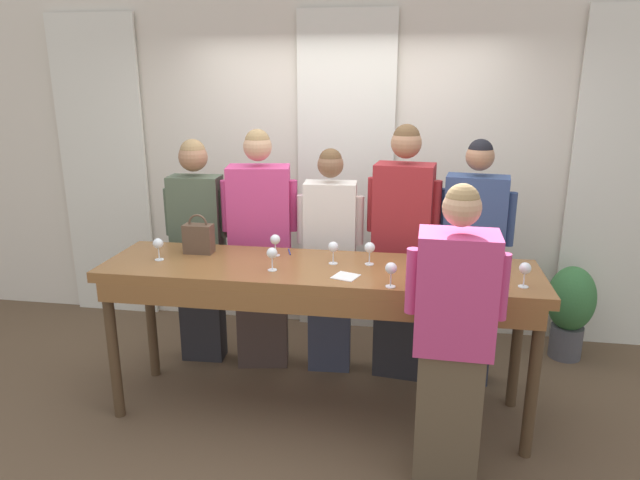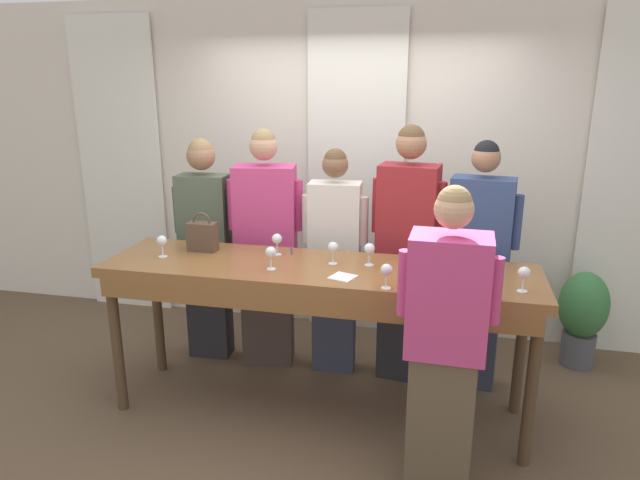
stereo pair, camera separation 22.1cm
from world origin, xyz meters
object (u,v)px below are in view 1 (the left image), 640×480
object	(u,v)px
wine_glass_front_right	(466,254)
guest_cream_sweater	(330,260)
guest_striped_shirt	(402,252)
potted_plant	(570,307)
wine_glass_front_mid	(333,248)
wine_glass_by_bottle	(452,244)
guest_navy_coat	(472,262)
handbag	(199,238)
guest_olive_jacket	(199,248)
wine_glass_center_right	(391,269)
wine_glass_back_mid	(272,254)
guest_pink_top	(261,251)
wine_glass_center_mid	(421,259)
wine_glass_near_host	(370,248)
wine_glass_front_left	(525,269)
wine_bottle	(452,265)
wine_glass_center_left	(275,240)
wine_glass_back_left	(158,244)
tasting_bar	(318,282)
host_pouring	(452,340)
wine_glass_back_right	(482,257)

from	to	relation	value
wine_glass_front_right	guest_cream_sweater	size ratio (longest dim) A/B	0.09
guest_striped_shirt	potted_plant	bearing A→B (deg)	19.45
potted_plant	wine_glass_front_right	bearing A→B (deg)	-132.64
potted_plant	wine_glass_front_mid	bearing A→B (deg)	-149.96
wine_glass_front_right	wine_glass_by_bottle	distance (m)	0.22
guest_cream_sweater	guest_navy_coat	xyz separation A→B (m)	(1.01, 0.00, 0.04)
handbag	guest_olive_jacket	world-z (taller)	guest_olive_jacket
handbag	wine_glass_center_right	size ratio (longest dim) A/B	1.84
wine_glass_back_mid	guest_pink_top	world-z (taller)	guest_pink_top
wine_glass_center_mid	wine_glass_by_bottle	xyz separation A→B (m)	(0.20, 0.35, -0.00)
wine_glass_front_mid	wine_glass_front_right	size ratio (longest dim) A/B	1.00
wine_glass_front_right	wine_glass_near_host	distance (m)	0.59
wine_glass_center_mid	wine_glass_back_mid	distance (m)	0.90
wine_glass_front_right	guest_striped_shirt	distance (m)	0.69
wine_glass_center_right	wine_glass_back_mid	distance (m)	0.75
wine_glass_front_left	guest_striped_shirt	world-z (taller)	guest_striped_shirt
wine_bottle	guest_olive_jacket	xyz separation A→B (m)	(-1.83, 0.82, -0.24)
guest_pink_top	guest_striped_shirt	distance (m)	1.05
wine_glass_front_left	wine_glass_by_bottle	distance (m)	0.58
wine_glass_center_left	wine_glass_front_right	bearing A→B (deg)	-5.12
wine_glass_back_left	guest_striped_shirt	distance (m)	1.68
tasting_bar	wine_glass_center_left	xyz separation A→B (m)	(-0.32, 0.19, 0.21)
wine_bottle	wine_glass_front_left	bearing A→B (deg)	6.06
guest_olive_jacket	host_pouring	size ratio (longest dim) A/B	1.04
wine_bottle	wine_glass_center_mid	world-z (taller)	wine_bottle
wine_glass_back_mid	wine_glass_back_right	distance (m)	1.26
wine_glass_center_left	wine_glass_back_mid	bearing A→B (deg)	-80.19
guest_cream_sweater	wine_glass_center_mid	bearing A→B (deg)	-46.67
potted_plant	wine_glass_back_mid	bearing A→B (deg)	-150.30
wine_bottle	host_pouring	size ratio (longest dim) A/B	0.20
wine_glass_center_mid	wine_glass_by_bottle	distance (m)	0.41
wine_glass_front_left	wine_glass_back_right	distance (m)	0.29
handbag	wine_glass_front_right	bearing A→B (deg)	-2.87
wine_glass_center_left	wine_glass_center_mid	distance (m)	0.98
wine_glass_front_right	wine_glass_front_left	bearing A→B (deg)	-37.39
guest_pink_top	wine_glass_front_left	bearing A→B (deg)	-24.08
guest_olive_jacket	wine_bottle	bearing A→B (deg)	-24.22
wine_glass_back_mid	wine_glass_back_right	size ratio (longest dim) A/B	1.00
wine_glass_near_host	guest_striped_shirt	xyz separation A→B (m)	(0.19, 0.52, -0.18)
host_pouring	wine_glass_center_right	bearing A→B (deg)	143.32
guest_olive_jacket	guest_striped_shirt	distance (m)	1.53
wine_glass_front_mid	wine_glass_back_right	size ratio (longest dim) A/B	1.00
wine_glass_by_bottle	potted_plant	xyz separation A→B (m)	(1.00, 0.80, -0.70)
potted_plant	tasting_bar	bearing A→B (deg)	-149.22
wine_glass_center_mid	wine_glass_near_host	xyz separation A→B (m)	(-0.32, 0.17, 0.00)
guest_pink_top	guest_cream_sweater	xyz separation A→B (m)	(0.52, 0.00, -0.04)
guest_pink_top	wine_glass_back_mid	bearing A→B (deg)	-69.53
handbag	wine_glass_back_right	xyz separation A→B (m)	(1.83, -0.13, 0.00)
tasting_bar	guest_cream_sweater	bearing A→B (deg)	91.13
guest_olive_jacket	wine_glass_back_left	bearing A→B (deg)	-91.24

